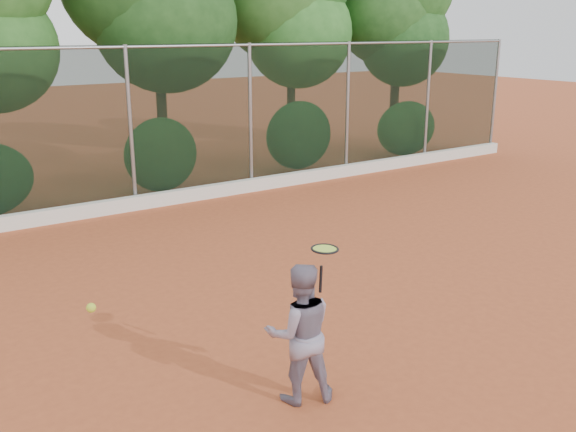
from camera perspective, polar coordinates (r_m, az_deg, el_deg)
ground at (r=8.83m, az=3.71°, el=-9.34°), size 80.00×80.00×0.00m
concrete_curb at (r=14.44m, az=-13.13°, el=1.18°), size 24.00×0.20×0.30m
tennis_player at (r=6.79m, az=1.05°, el=-10.35°), size 0.91×0.81×1.54m
chainlink_fence at (r=14.27m, az=-13.85°, el=7.97°), size 24.09×0.09×3.50m
foliage_backdrop at (r=15.85m, az=-19.12°, el=17.60°), size 23.70×3.63×7.55m
tennis_racket at (r=6.56m, az=3.25°, el=-3.26°), size 0.38×0.38×0.52m
tennis_ball_in_flight at (r=4.98m, az=-17.10°, el=-7.80°), size 0.07×0.07×0.07m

